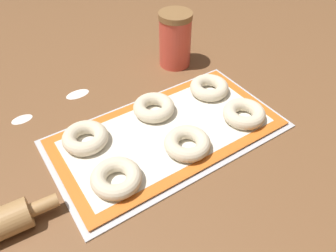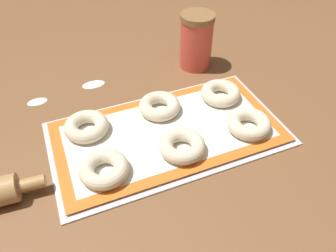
% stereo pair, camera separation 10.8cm
% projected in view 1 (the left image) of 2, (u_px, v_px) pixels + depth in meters
% --- Properties ---
extents(ground_plane, '(2.80, 2.80, 0.00)m').
position_uv_depth(ground_plane, '(160.00, 134.00, 0.77)').
color(ground_plane, brown).
extents(baking_tray, '(0.54, 0.29, 0.01)m').
position_uv_depth(baking_tray, '(168.00, 133.00, 0.76)').
color(baking_tray, silver).
rests_on(baking_tray, ground_plane).
extents(baking_mat, '(0.51, 0.27, 0.00)m').
position_uv_depth(baking_mat, '(168.00, 132.00, 0.76)').
color(baking_mat, orange).
rests_on(baking_mat, baking_tray).
extents(bagel_front_left, '(0.10, 0.10, 0.03)m').
position_uv_depth(bagel_front_left, '(116.00, 178.00, 0.64)').
color(bagel_front_left, beige).
rests_on(bagel_front_left, baking_mat).
extents(bagel_front_center, '(0.10, 0.10, 0.03)m').
position_uv_depth(bagel_front_center, '(187.00, 143.00, 0.71)').
color(bagel_front_center, beige).
rests_on(bagel_front_center, baking_mat).
extents(bagel_front_right, '(0.10, 0.10, 0.03)m').
position_uv_depth(bagel_front_right, '(244.00, 114.00, 0.78)').
color(bagel_front_right, beige).
rests_on(bagel_front_right, baking_mat).
extents(bagel_back_left, '(0.10, 0.10, 0.03)m').
position_uv_depth(bagel_back_left, '(85.00, 138.00, 0.72)').
color(bagel_back_left, beige).
rests_on(bagel_back_left, baking_mat).
extents(bagel_back_center, '(0.10, 0.10, 0.03)m').
position_uv_depth(bagel_back_center, '(154.00, 107.00, 0.80)').
color(bagel_back_center, beige).
rests_on(bagel_back_center, baking_mat).
extents(bagel_back_right, '(0.10, 0.10, 0.03)m').
position_uv_depth(bagel_back_right, '(209.00, 88.00, 0.85)').
color(bagel_back_right, beige).
rests_on(bagel_back_right, baking_mat).
extents(flour_canister, '(0.09, 0.09, 0.16)m').
position_uv_depth(flour_canister, '(175.00, 39.00, 0.94)').
color(flour_canister, '#DB4C3D').
rests_on(flour_canister, ground_plane).
extents(flour_patch_near, '(0.05, 0.03, 0.00)m').
position_uv_depth(flour_patch_near, '(22.00, 119.00, 0.80)').
color(flour_patch_near, white).
rests_on(flour_patch_near, ground_plane).
extents(flour_patch_far, '(0.06, 0.04, 0.00)m').
position_uv_depth(flour_patch_far, '(78.00, 94.00, 0.88)').
color(flour_patch_far, white).
rests_on(flour_patch_far, ground_plane).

